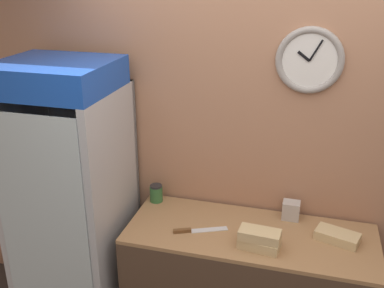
{
  "coord_description": "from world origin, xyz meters",
  "views": [
    {
      "loc": [
        0.28,
        -1.53,
        2.45
      ],
      "look_at": [
        -0.4,
        0.95,
        1.42
      ],
      "focal_mm": 42.0,
      "sensor_mm": 36.0,
      "label": 1
    }
  ],
  "objects": [
    {
      "name": "beverage_cooler",
      "position": [
        -1.2,
        0.86,
        1.05
      ],
      "size": [
        0.69,
        0.7,
        1.93
      ],
      "color": "#B2B7BC",
      "rests_on": "ground_plane"
    },
    {
      "name": "chefs_knife",
      "position": [
        -0.35,
        0.77,
        0.91
      ],
      "size": [
        0.33,
        0.17,
        0.02
      ],
      "color": "silver",
      "rests_on": "prep_counter"
    },
    {
      "name": "condiment_jar",
      "position": [
        -0.7,
        1.08,
        0.97
      ],
      "size": [
        0.09,
        0.09,
        0.12
      ],
      "color": "#336B38",
      "rests_on": "prep_counter"
    },
    {
      "name": "wall_back",
      "position": [
        0.0,
        1.21,
        1.36
      ],
      "size": [
        5.2,
        0.1,
        2.7
      ],
      "color": "#AD7A5B",
      "rests_on": "ground_plane"
    },
    {
      "name": "napkin_dispenser",
      "position": [
        0.23,
        1.09,
        0.97
      ],
      "size": [
        0.11,
        0.09,
        0.12
      ],
      "color": "#B7B2AD",
      "rests_on": "prep_counter"
    },
    {
      "name": "sandwich_stack_middle",
      "position": [
        0.07,
        0.7,
        1.0
      ],
      "size": [
        0.25,
        0.14,
        0.06
      ],
      "color": "tan",
      "rests_on": "sandwich_stack_bottom"
    },
    {
      "name": "sandwich_stack_bottom",
      "position": [
        0.07,
        0.7,
        0.94
      ],
      "size": [
        0.25,
        0.15,
        0.06
      ],
      "color": "tan",
      "rests_on": "prep_counter"
    },
    {
      "name": "sandwich_flat_left",
      "position": [
        0.52,
        0.91,
        0.94
      ],
      "size": [
        0.28,
        0.2,
        0.06
      ],
      "color": "tan",
      "rests_on": "prep_counter"
    }
  ]
}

